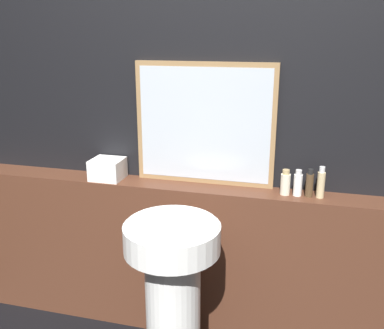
# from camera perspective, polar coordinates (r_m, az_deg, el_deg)

# --- Properties ---
(wall_back) EXTENTS (8.00, 0.06, 2.50)m
(wall_back) POSITION_cam_1_polar(r_m,az_deg,el_deg) (2.30, 0.16, 6.72)
(wall_back) COLOR black
(wall_back) RESTS_ON ground_plane
(vanity_counter) EXTENTS (2.71, 0.18, 0.89)m
(vanity_counter) POSITION_cam_1_polar(r_m,az_deg,el_deg) (2.47, -0.57, -12.52)
(vanity_counter) COLOR #512D1E
(vanity_counter) RESTS_ON ground_plane
(pedestal_sink) EXTENTS (0.43, 0.43, 0.87)m
(pedestal_sink) POSITION_cam_1_polar(r_m,az_deg,el_deg) (2.05, -2.57, -16.51)
(pedestal_sink) COLOR white
(pedestal_sink) RESTS_ON ground_plane
(mirror) EXTENTS (0.74, 0.03, 0.64)m
(mirror) POSITION_cam_1_polar(r_m,az_deg,el_deg) (2.25, 1.68, 5.35)
(mirror) COLOR #937047
(mirror) RESTS_ON vanity_counter
(towel_stack) EXTENTS (0.17, 0.16, 0.11)m
(towel_stack) POSITION_cam_1_polar(r_m,az_deg,el_deg) (2.42, -11.18, -0.58)
(towel_stack) COLOR white
(towel_stack) RESTS_ON vanity_counter
(shampoo_bottle) EXTENTS (0.05, 0.05, 0.13)m
(shampoo_bottle) POSITION_cam_1_polar(r_m,az_deg,el_deg) (2.19, 12.34, -2.43)
(shampoo_bottle) COLOR beige
(shampoo_bottle) RESTS_ON vanity_counter
(conditioner_bottle) EXTENTS (0.04, 0.04, 0.13)m
(conditioner_bottle) POSITION_cam_1_polar(r_m,az_deg,el_deg) (2.19, 13.93, -2.51)
(conditioner_bottle) COLOR white
(conditioner_bottle) RESTS_ON vanity_counter
(lotion_bottle) EXTENTS (0.04, 0.04, 0.14)m
(lotion_bottle) POSITION_cam_1_polar(r_m,az_deg,el_deg) (2.19, 15.40, -2.51)
(lotion_bottle) COLOR #4C3823
(lotion_bottle) RESTS_ON vanity_counter
(body_wash_bottle) EXTENTS (0.04, 0.04, 0.16)m
(body_wash_bottle) POSITION_cam_1_polar(r_m,az_deg,el_deg) (2.19, 16.81, -2.43)
(body_wash_bottle) COLOR #C6B284
(body_wash_bottle) RESTS_ON vanity_counter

